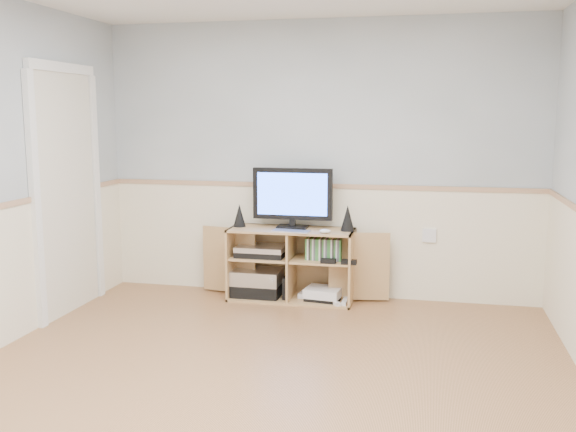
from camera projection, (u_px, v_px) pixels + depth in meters
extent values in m
cube|color=#B67E51|center=(254.00, 396.00, 3.85)|extent=(4.00, 4.50, 0.02)
cube|color=silver|center=(319.00, 160.00, 5.83)|extent=(4.00, 0.02, 2.50)
cube|color=#F3E7C7|center=(318.00, 241.00, 5.93)|extent=(4.00, 0.01, 1.00)
cube|color=tan|center=(319.00, 186.00, 5.84)|extent=(4.00, 0.02, 0.04)
cube|color=silver|center=(67.00, 194.00, 5.37)|extent=(0.03, 0.82, 2.00)
cube|color=tan|center=(291.00, 298.00, 5.83)|extent=(1.12, 0.42, 0.02)
cube|color=tan|center=(291.00, 230.00, 5.73)|extent=(1.12, 0.42, 0.02)
cube|color=tan|center=(233.00, 261.00, 5.90)|extent=(0.02, 0.42, 0.65)
cube|color=tan|center=(352.00, 267.00, 5.66)|extent=(0.02, 0.42, 0.65)
cube|color=tan|center=(296.00, 260.00, 5.97)|extent=(1.12, 0.02, 0.65)
cube|color=tan|center=(291.00, 264.00, 5.78)|extent=(0.02, 0.40, 0.61)
cube|color=tan|center=(261.00, 257.00, 5.83)|extent=(0.53, 0.38, 0.02)
cube|color=tan|center=(322.00, 260.00, 5.71)|extent=(0.53, 0.38, 0.02)
cube|color=tan|center=(229.00, 260.00, 5.96)|extent=(0.53, 0.11, 0.61)
cube|color=tan|center=(359.00, 266.00, 5.70)|extent=(0.53, 0.11, 0.61)
cube|color=black|center=(293.00, 227.00, 5.78)|extent=(0.27, 0.18, 0.02)
cube|color=black|center=(293.00, 223.00, 5.77)|extent=(0.05, 0.04, 0.06)
cube|color=black|center=(293.00, 194.00, 5.73)|extent=(0.72, 0.05, 0.46)
cube|color=blue|center=(292.00, 194.00, 5.70)|extent=(0.63, 0.01, 0.38)
cone|color=black|center=(239.00, 215.00, 5.84)|extent=(0.11, 0.11, 0.21)
cone|color=black|center=(348.00, 218.00, 5.62)|extent=(0.12, 0.12, 0.23)
cube|color=silver|center=(291.00, 231.00, 5.59)|extent=(0.34, 0.17, 0.01)
ellipsoid|color=white|center=(325.00, 231.00, 5.52)|extent=(0.11, 0.08, 0.04)
cube|color=black|center=(257.00, 289.00, 5.89)|extent=(0.44, 0.33, 0.11)
cube|color=silver|center=(257.00, 276.00, 5.87)|extent=(0.44, 0.33, 0.13)
cube|color=black|center=(261.00, 253.00, 5.83)|extent=(0.44, 0.31, 0.05)
cube|color=silver|center=(261.00, 248.00, 5.82)|extent=(0.44, 0.31, 0.05)
cube|color=black|center=(286.00, 288.00, 5.77)|extent=(0.04, 0.14, 0.20)
cube|color=white|center=(311.00, 295.00, 5.81)|extent=(0.23, 0.19, 0.05)
cube|color=black|center=(324.00, 298.00, 5.74)|extent=(0.33, 0.28, 0.03)
cube|color=white|center=(324.00, 292.00, 5.73)|extent=(0.34, 0.30, 0.08)
cube|color=white|center=(345.00, 302.00, 5.62)|extent=(0.04, 0.14, 0.03)
cube|color=white|center=(345.00, 297.00, 5.78)|extent=(0.09, 0.15, 0.03)
cube|color=#3F8C3F|center=(324.00, 249.00, 5.67)|extent=(0.32, 0.13, 0.19)
cube|color=white|center=(429.00, 235.00, 5.69)|extent=(0.12, 0.03, 0.12)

